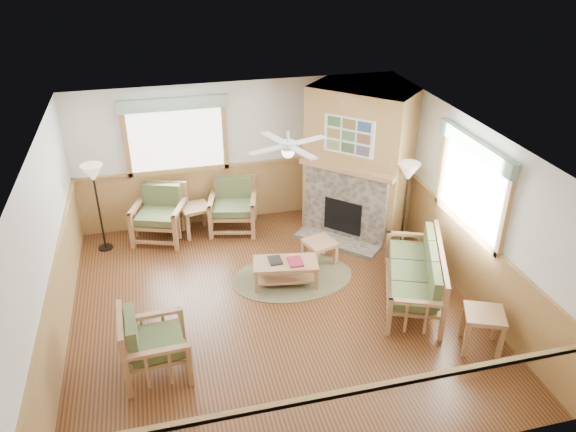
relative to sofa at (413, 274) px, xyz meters
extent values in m
cube|color=#532E17|center=(-2.12, 0.31, -0.45)|extent=(6.00, 6.00, 0.01)
cube|color=white|center=(-2.12, 0.31, 2.25)|extent=(6.00, 6.00, 0.01)
cube|color=white|center=(-2.12, 3.31, 0.90)|extent=(6.00, 0.02, 2.70)
cube|color=white|center=(-2.12, -2.69, 0.90)|extent=(6.00, 0.02, 2.70)
cube|color=white|center=(-5.12, 0.31, 0.90)|extent=(0.02, 6.00, 2.70)
cube|color=white|center=(0.88, 0.31, 0.90)|extent=(0.02, 6.00, 2.70)
cylinder|color=brown|center=(-1.66, 0.98, -0.44)|extent=(2.62, 2.62, 0.01)
cube|color=maroon|center=(-1.65, 0.80, -0.01)|extent=(0.23, 0.31, 0.03)
cube|color=black|center=(-1.95, 0.92, -0.01)|extent=(0.20, 0.27, 0.03)
camera|label=1|loc=(-3.59, -6.44, 4.81)|focal=35.00mm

